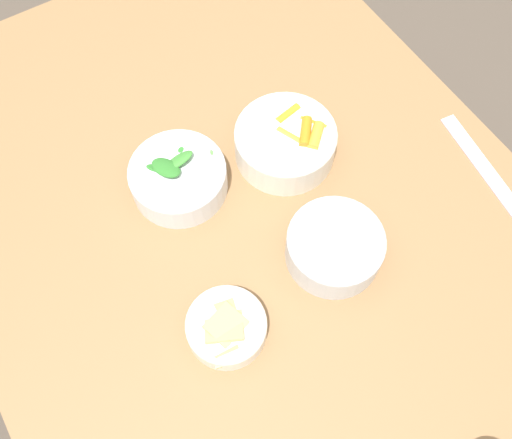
% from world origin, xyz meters
% --- Properties ---
extents(ground_plane, '(10.00, 10.00, 0.00)m').
position_xyz_m(ground_plane, '(0.00, 0.00, 0.00)').
color(ground_plane, '#4C4238').
extents(dining_table, '(1.31, 0.95, 0.77)m').
position_xyz_m(dining_table, '(0.00, 0.00, 0.67)').
color(dining_table, olive).
rests_on(dining_table, ground_plane).
extents(bowl_carrots, '(0.18, 0.18, 0.07)m').
position_xyz_m(bowl_carrots, '(-0.07, 0.12, 0.81)').
color(bowl_carrots, silver).
rests_on(bowl_carrots, dining_table).
extents(bowl_greens, '(0.17, 0.17, 0.08)m').
position_xyz_m(bowl_greens, '(-0.11, -0.07, 0.80)').
color(bowl_greens, silver).
rests_on(bowl_greens, dining_table).
extents(bowl_beans_hotdog, '(0.16, 0.16, 0.06)m').
position_xyz_m(bowl_beans_hotdog, '(0.14, 0.08, 0.80)').
color(bowl_beans_hotdog, silver).
rests_on(bowl_beans_hotdog, dining_table).
extents(bowl_cookies, '(0.12, 0.12, 0.05)m').
position_xyz_m(bowl_cookies, '(0.16, -0.13, 0.79)').
color(bowl_cookies, silver).
rests_on(bowl_cookies, dining_table).
extents(ruler, '(0.29, 0.07, 0.00)m').
position_xyz_m(ruler, '(0.17, 0.41, 0.77)').
color(ruler, '#EFB7C6').
rests_on(ruler, dining_table).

